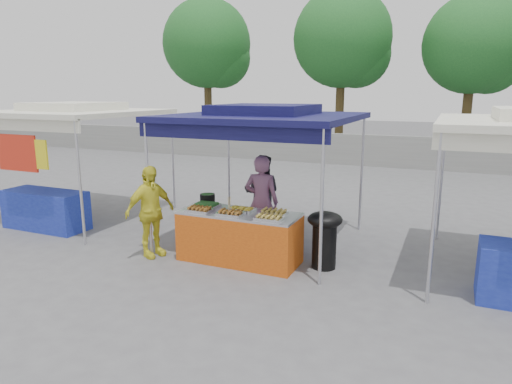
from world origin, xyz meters
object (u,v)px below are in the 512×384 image
at_px(vendor_table, 239,237).
at_px(helper_man, 262,193).
at_px(cooking_pot, 207,198).
at_px(wok_burner, 325,235).
at_px(vendor_woman, 262,202).
at_px(customer_person, 150,212).

bearing_deg(vendor_table, helper_man, 100.88).
distance_m(vendor_table, cooking_pot, 1.02).
height_order(wok_burner, helper_man, helper_man).
bearing_deg(vendor_woman, customer_person, 30.62).
xyz_separation_m(wok_burner, vendor_woman, (-1.32, 0.53, 0.30)).
relative_size(vendor_woman, customer_person, 1.07).
height_order(vendor_woman, customer_person, vendor_woman).
bearing_deg(cooking_pot, customer_person, -132.27).
bearing_deg(customer_person, cooking_pot, -20.83).
distance_m(cooking_pot, wok_burner, 2.22).
bearing_deg(helper_man, vendor_table, 91.91).
bearing_deg(vendor_table, wok_burner, 11.33).
bearing_deg(cooking_pot, vendor_table, -25.13).
height_order(vendor_woman, helper_man, vendor_woman).
height_order(vendor_table, vendor_woman, vendor_woman).
height_order(vendor_table, cooking_pot, cooking_pot).
relative_size(wok_burner, helper_man, 0.60).
distance_m(cooking_pot, customer_person, 1.04).
bearing_deg(vendor_table, cooking_pot, 154.87).
relative_size(wok_burner, customer_person, 0.59).
distance_m(vendor_woman, customer_person, 1.96).
bearing_deg(helper_man, vendor_woman, 103.55).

